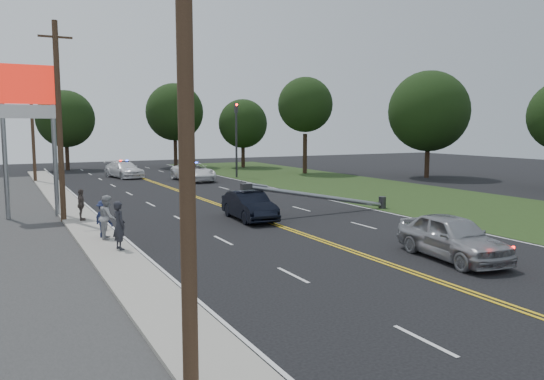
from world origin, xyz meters
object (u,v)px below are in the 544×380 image
utility_pole_near (186,110)px  crashed_sedan (249,206)px  utility_pole_mid (59,121)px  emergency_b (124,170)px  bystander_b (108,217)px  fallen_streetlight (327,197)px  emergency_a (193,172)px  waiting_sedan (452,237)px  bystander_c (104,219)px  pylon_sign (28,104)px  bystander_d (81,205)px  utility_pole_far (32,124)px  bystander_a (119,225)px  traffic_signal (236,133)px

utility_pole_near → crashed_sedan: (8.64, 16.09, -4.34)m
utility_pole_mid → emergency_b: 24.25m
emergency_b → bystander_b: 29.18m
fallen_streetlight → emergency_a: (-0.71, 20.68, -0.11)m
waiting_sedan → bystander_b: size_ratio=2.63×
utility_pole_near → crashed_sedan: 18.77m
waiting_sedan → crashed_sedan: bearing=112.8°
fallen_streetlight → bystander_c: size_ratio=5.85×
pylon_sign → bystander_d: (2.07, -2.80, -5.08)m
utility_pole_far → waiting_sedan: 38.87m
pylon_sign → bystander_d: 6.16m
waiting_sedan → emergency_b: size_ratio=0.90×
utility_pole_near → emergency_b: utility_pole_near is taller
crashed_sedan → utility_pole_near: bearing=-114.6°
fallen_streetlight → emergency_b: bearing=101.9°
utility_pole_far → bystander_c: size_ratio=6.25×
utility_pole_mid → bystander_b: size_ratio=5.43×
utility_pole_far → bystander_c: 27.92m
emergency_b → fallen_streetlight: bearing=-90.3°
bystander_a → utility_pole_mid: bearing=-4.2°
crashed_sedan → bystander_d: bearing=162.1°
bystander_a → bystander_c: size_ratio=1.17×
bystander_a → bystander_d: bearing=-9.2°
utility_pole_near → bystander_b: size_ratio=5.43×
traffic_signal → emergency_b: size_ratio=1.32×
bystander_a → emergency_b: bearing=-24.5°
utility_pole_far → waiting_sedan: (11.71, -36.82, -4.26)m
fallen_streetlight → bystander_d: bearing=165.8°
emergency_b → bystander_d: bearing=-118.9°
bystander_b → waiting_sedan: bearing=-116.3°
pylon_sign → bystander_b: size_ratio=4.35×
bystander_b → bystander_a: bearing=-165.7°
utility_pole_far → emergency_a: utility_pole_far is taller
waiting_sedan → bystander_b: bearing=146.7°
waiting_sedan → bystander_c: 14.12m
emergency_a → emergency_b: bearing=129.5°
emergency_a → bystander_a: bystander_a is taller
traffic_signal → bystander_a: (-16.34, -26.16, -3.15)m
utility_pole_far → emergency_b: 8.94m
emergency_b → utility_pole_mid: bearing=-121.2°
emergency_b → bystander_a: bystander_a is taller
waiting_sedan → utility_pole_far: bearing=114.7°
bystander_a → emergency_a: bearing=-37.1°
bystander_a → crashed_sedan: bearing=-72.6°
utility_pole_mid → crashed_sedan: utility_pole_mid is taller
crashed_sedan → utility_pole_far: bearing=112.1°
fallen_streetlight → utility_pole_far: 29.54m
pylon_sign → emergency_a: (13.98, 14.68, -5.19)m
pylon_sign → utility_pole_far: size_ratio=0.80×
pylon_sign → bystander_a: (2.46, -10.17, -4.94)m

